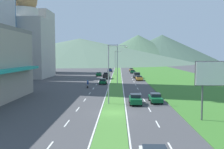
{
  "coord_description": "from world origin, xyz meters",
  "views": [
    {
      "loc": [
        0.76,
        -33.0,
        7.7
      ],
      "look_at": [
        -1.2,
        38.55,
        2.16
      ],
      "focal_mm": 40.53,
      "sensor_mm": 36.0,
      "label": 1
    }
  ],
  "objects_px": {
    "motorcycle_rider": "(88,85)",
    "street_lamp_near": "(111,70)",
    "pickup_truck_0": "(106,76)",
    "car_3": "(103,81)",
    "street_lamp_far": "(116,61)",
    "billboard_roadside": "(220,76)",
    "car_6": "(110,70)",
    "street_lamp_mid": "(116,61)",
    "car_4": "(139,78)",
    "car_5": "(131,70)",
    "car_8": "(155,98)",
    "car_2": "(99,74)",
    "car_1": "(135,99)",
    "pickup_truck_1": "(137,75)",
    "car_0": "(133,71)"
  },
  "relations": [
    {
      "from": "car_0",
      "to": "car_8",
      "type": "xyz_separation_m",
      "value": [
        0.17,
        -65.65,
        -0.02
      ]
    },
    {
      "from": "street_lamp_far",
      "to": "car_2",
      "type": "bearing_deg",
      "value": -152.89
    },
    {
      "from": "car_2",
      "to": "car_6",
      "type": "relative_size",
      "value": 1.13
    },
    {
      "from": "car_3",
      "to": "car_6",
      "type": "height_order",
      "value": "car_6"
    },
    {
      "from": "car_6",
      "to": "motorcycle_rider",
      "type": "distance_m",
      "value": 57.8
    },
    {
      "from": "car_1",
      "to": "car_0",
      "type": "bearing_deg",
      "value": 177.26
    },
    {
      "from": "street_lamp_mid",
      "to": "street_lamp_far",
      "type": "height_order",
      "value": "street_lamp_mid"
    },
    {
      "from": "billboard_roadside",
      "to": "car_8",
      "type": "distance_m",
      "value": 13.61
    },
    {
      "from": "car_5",
      "to": "car_1",
      "type": "bearing_deg",
      "value": -2.38
    },
    {
      "from": "motorcycle_rider",
      "to": "street_lamp_near",
      "type": "bearing_deg",
      "value": -162.81
    },
    {
      "from": "car_1",
      "to": "motorcycle_rider",
      "type": "height_order",
      "value": "motorcycle_rider"
    },
    {
      "from": "car_8",
      "to": "car_1",
      "type": "bearing_deg",
      "value": -62.38
    },
    {
      "from": "street_lamp_near",
      "to": "car_2",
      "type": "xyz_separation_m",
      "value": [
        -6.08,
        52.91,
        -4.6
      ]
    },
    {
      "from": "billboard_roadside",
      "to": "street_lamp_near",
      "type": "bearing_deg",
      "value": 142.89
    },
    {
      "from": "car_0",
      "to": "car_1",
      "type": "height_order",
      "value": "car_1"
    },
    {
      "from": "car_5",
      "to": "car_8",
      "type": "xyz_separation_m",
      "value": [
        0.1,
        -77.46,
        -0.03
      ]
    },
    {
      "from": "pickup_truck_0",
      "to": "motorcycle_rider",
      "type": "xyz_separation_m",
      "value": [
        -3.23,
        -23.14,
        -0.24
      ]
    },
    {
      "from": "billboard_roadside",
      "to": "car_2",
      "type": "distance_m",
      "value": 65.73
    },
    {
      "from": "street_lamp_mid",
      "to": "pickup_truck_0",
      "type": "xyz_separation_m",
      "value": [
        -3.38,
        14.63,
        -4.99
      ]
    },
    {
      "from": "street_lamp_far",
      "to": "car_5",
      "type": "bearing_deg",
      "value": 73.01
    },
    {
      "from": "street_lamp_far",
      "to": "car_2",
      "type": "height_order",
      "value": "street_lamp_far"
    },
    {
      "from": "car_2",
      "to": "billboard_roadside",
      "type": "bearing_deg",
      "value": -163.09
    },
    {
      "from": "pickup_truck_1",
      "to": "street_lamp_mid",
      "type": "bearing_deg",
      "value": -21.26
    },
    {
      "from": "billboard_roadside",
      "to": "motorcycle_rider",
      "type": "height_order",
      "value": "billboard_roadside"
    },
    {
      "from": "pickup_truck_0",
      "to": "car_4",
      "type": "bearing_deg",
      "value": -118.96
    },
    {
      "from": "street_lamp_mid",
      "to": "car_0",
      "type": "distance_m",
      "value": 40.15
    },
    {
      "from": "street_lamp_far",
      "to": "pickup_truck_1",
      "type": "height_order",
      "value": "street_lamp_far"
    },
    {
      "from": "car_2",
      "to": "pickup_truck_0",
      "type": "bearing_deg",
      "value": -162.29
    },
    {
      "from": "street_lamp_mid",
      "to": "motorcycle_rider",
      "type": "height_order",
      "value": "street_lamp_mid"
    },
    {
      "from": "car_1",
      "to": "pickup_truck_1",
      "type": "distance_m",
      "value": 45.47
    },
    {
      "from": "street_lamp_far",
      "to": "car_8",
      "type": "bearing_deg",
      "value": -82.54
    },
    {
      "from": "street_lamp_near",
      "to": "street_lamp_mid",
      "type": "relative_size",
      "value": 0.88
    },
    {
      "from": "pickup_truck_1",
      "to": "car_2",
      "type": "bearing_deg",
      "value": -120.03
    },
    {
      "from": "motorcycle_rider",
      "to": "pickup_truck_1",
      "type": "bearing_deg",
      "value": -27.37
    },
    {
      "from": "car_4",
      "to": "car_5",
      "type": "height_order",
      "value": "car_5"
    },
    {
      "from": "billboard_roadside",
      "to": "car_3",
      "type": "height_order",
      "value": "billboard_roadside"
    },
    {
      "from": "car_3",
      "to": "street_lamp_far",
      "type": "bearing_deg",
      "value": -6.07
    },
    {
      "from": "car_6",
      "to": "pickup_truck_1",
      "type": "distance_m",
      "value": 33.62
    },
    {
      "from": "car_0",
      "to": "pickup_truck_0",
      "type": "xyz_separation_m",
      "value": [
        -9.87,
        -24.64,
        0.22
      ]
    },
    {
      "from": "car_0",
      "to": "motorcycle_rider",
      "type": "height_order",
      "value": "motorcycle_rider"
    },
    {
      "from": "street_lamp_mid",
      "to": "pickup_truck_1",
      "type": "height_order",
      "value": "street_lamp_mid"
    },
    {
      "from": "car_4",
      "to": "car_2",
      "type": "bearing_deg",
      "value": -139.7
    },
    {
      "from": "street_lamp_far",
      "to": "motorcycle_rider",
      "type": "height_order",
      "value": "street_lamp_far"
    },
    {
      "from": "motorcycle_rider",
      "to": "billboard_roadside",
      "type": "bearing_deg",
      "value": -147.03
    },
    {
      "from": "street_lamp_far",
      "to": "pickup_truck_1",
      "type": "bearing_deg",
      "value": -56.69
    },
    {
      "from": "street_lamp_near",
      "to": "car_5",
      "type": "height_order",
      "value": "street_lamp_near"
    },
    {
      "from": "car_6",
      "to": "car_3",
      "type": "bearing_deg",
      "value": 180.0
    },
    {
      "from": "car_4",
      "to": "pickup_truck_1",
      "type": "height_order",
      "value": "pickup_truck_1"
    },
    {
      "from": "car_8",
      "to": "pickup_truck_0",
      "type": "distance_m",
      "value": 42.22
    },
    {
      "from": "car_0",
      "to": "car_1",
      "type": "relative_size",
      "value": 1.02
    }
  ]
}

